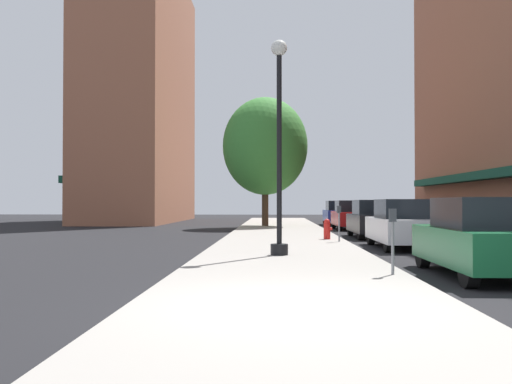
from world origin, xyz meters
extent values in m
plane|color=black|center=(4.00, 18.00, 0.00)|extent=(90.00, 90.00, 0.00)
cube|color=gray|center=(0.00, 19.00, 0.06)|extent=(4.80, 50.00, 0.12)
cube|color=#144C38|center=(11.65, 22.00, 3.10)|extent=(0.90, 34.00, 0.50)
cube|color=#9E6047|center=(-11.00, 37.00, 10.13)|extent=(6.00, 18.00, 20.25)
cube|color=#144C38|center=(-14.35, 37.00, 3.10)|extent=(0.90, 15.30, 0.50)
cylinder|color=black|center=(-0.18, 7.46, 0.27)|extent=(0.48, 0.48, 0.30)
cylinder|color=black|center=(-0.18, 7.46, 3.02)|extent=(0.14, 0.14, 5.20)
sphere|color=silver|center=(-0.18, 7.46, 5.80)|extent=(0.44, 0.44, 0.44)
cylinder|color=red|center=(1.74, 14.16, 0.43)|extent=(0.26, 0.26, 0.62)
sphere|color=red|center=(1.74, 14.16, 0.79)|extent=(0.24, 0.24, 0.24)
cylinder|color=red|center=(1.88, 14.16, 0.52)|extent=(0.12, 0.10, 0.10)
cylinder|color=slate|center=(2.05, 3.38, 0.65)|extent=(0.06, 0.06, 1.05)
cube|color=#33383D|center=(2.05, 3.38, 1.30)|extent=(0.14, 0.09, 0.26)
cylinder|color=slate|center=(2.05, 12.75, 0.65)|extent=(0.06, 0.06, 1.05)
cube|color=#33383D|center=(2.05, 12.75, 1.30)|extent=(0.14, 0.09, 0.26)
cylinder|color=#422D1E|center=(-0.89, 26.49, 1.58)|extent=(0.40, 0.40, 2.93)
ellipsoid|color=#387F33|center=(-0.89, 26.49, 4.99)|extent=(5.19, 5.19, 5.96)
cylinder|color=black|center=(3.22, 5.60, 0.32)|extent=(0.22, 0.64, 0.64)
cylinder|color=black|center=(4.78, 5.60, 0.32)|extent=(0.22, 0.64, 0.64)
cylinder|color=black|center=(3.22, 2.40, 0.32)|extent=(0.22, 0.64, 0.64)
cube|color=#196638|center=(4.00, 4.00, 0.64)|extent=(1.80, 4.30, 0.76)
cube|color=black|center=(4.00, 3.85, 1.34)|extent=(1.56, 2.20, 0.64)
cylinder|color=black|center=(3.22, 12.86, 0.32)|extent=(0.22, 0.64, 0.64)
cylinder|color=black|center=(4.78, 12.86, 0.32)|extent=(0.22, 0.64, 0.64)
cylinder|color=black|center=(3.22, 9.66, 0.32)|extent=(0.22, 0.64, 0.64)
cylinder|color=black|center=(4.78, 9.66, 0.32)|extent=(0.22, 0.64, 0.64)
cube|color=silver|center=(4.00, 11.26, 0.64)|extent=(1.80, 4.30, 0.76)
cube|color=black|center=(4.00, 11.11, 1.34)|extent=(1.56, 2.20, 0.64)
cylinder|color=black|center=(3.22, 18.53, 0.32)|extent=(0.22, 0.64, 0.64)
cylinder|color=black|center=(4.78, 18.53, 0.32)|extent=(0.22, 0.64, 0.64)
cylinder|color=black|center=(3.22, 15.33, 0.32)|extent=(0.22, 0.64, 0.64)
cylinder|color=black|center=(4.78, 15.33, 0.32)|extent=(0.22, 0.64, 0.64)
cube|color=black|center=(4.00, 16.93, 0.64)|extent=(1.80, 4.30, 0.76)
cube|color=black|center=(4.00, 16.78, 1.34)|extent=(1.56, 2.20, 0.64)
cylinder|color=black|center=(3.22, 25.92, 0.32)|extent=(0.22, 0.64, 0.64)
cylinder|color=black|center=(4.78, 25.92, 0.32)|extent=(0.22, 0.64, 0.64)
cylinder|color=black|center=(3.22, 22.72, 0.32)|extent=(0.22, 0.64, 0.64)
cylinder|color=black|center=(4.78, 22.72, 0.32)|extent=(0.22, 0.64, 0.64)
cube|color=red|center=(4.00, 24.32, 0.64)|extent=(1.80, 4.30, 0.76)
cube|color=black|center=(4.00, 24.17, 1.34)|extent=(1.56, 2.20, 0.64)
cylinder|color=black|center=(3.22, 31.93, 0.32)|extent=(0.22, 0.64, 0.64)
cylinder|color=black|center=(4.78, 31.93, 0.32)|extent=(0.22, 0.64, 0.64)
cylinder|color=black|center=(3.22, 28.73, 0.32)|extent=(0.22, 0.64, 0.64)
cylinder|color=black|center=(4.78, 28.73, 0.32)|extent=(0.22, 0.64, 0.64)
cube|color=#1E389E|center=(4.00, 30.33, 0.64)|extent=(1.80, 4.30, 0.76)
cube|color=black|center=(4.00, 30.18, 1.34)|extent=(1.56, 2.20, 0.64)
camera|label=1|loc=(-0.30, -7.99, 1.56)|focal=39.68mm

